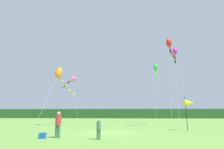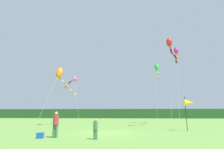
{
  "view_description": "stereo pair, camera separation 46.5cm",
  "coord_description": "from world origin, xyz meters",
  "px_view_note": "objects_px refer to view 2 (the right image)",
  "views": [
    {
      "loc": [
        1.3,
        -16.06,
        1.67
      ],
      "look_at": [
        0.0,
        6.0,
        6.47
      ],
      "focal_mm": 28.54,
      "sensor_mm": 36.0,
      "label": 1
    },
    {
      "loc": [
        1.77,
        -16.03,
        1.67
      ],
      "look_at": [
        0.0,
        6.0,
        6.47
      ],
      "focal_mm": 28.54,
      "sensor_mm": 36.0,
      "label": 2
    }
  ],
  "objects_px": {
    "banner_flag_pole": "(189,103)",
    "kite_rainbow": "(73,78)",
    "kite_green": "(157,68)",
    "kite_orange": "(61,75)",
    "kite_red": "(170,45)",
    "person_adult": "(56,123)",
    "cooler_box": "(40,135)",
    "person_child": "(96,128)",
    "kite_magenta": "(176,52)"
  },
  "relations": [
    {
      "from": "banner_flag_pole",
      "to": "kite_green",
      "type": "height_order",
      "value": "kite_green"
    },
    {
      "from": "kite_magenta",
      "to": "kite_green",
      "type": "bearing_deg",
      "value": 156.82
    },
    {
      "from": "cooler_box",
      "to": "banner_flag_pole",
      "type": "relative_size",
      "value": 0.12
    },
    {
      "from": "cooler_box",
      "to": "kite_green",
      "type": "distance_m",
      "value": 22.29
    },
    {
      "from": "kite_magenta",
      "to": "kite_red",
      "type": "height_order",
      "value": "kite_magenta"
    },
    {
      "from": "person_adult",
      "to": "person_child",
      "type": "xyz_separation_m",
      "value": [
        2.93,
        -0.6,
        -0.26
      ]
    },
    {
      "from": "banner_flag_pole",
      "to": "kite_magenta",
      "type": "bearing_deg",
      "value": 78.03
    },
    {
      "from": "kite_red",
      "to": "kite_orange",
      "type": "relative_size",
      "value": 0.97
    },
    {
      "from": "cooler_box",
      "to": "kite_green",
      "type": "height_order",
      "value": "kite_green"
    },
    {
      "from": "cooler_box",
      "to": "banner_flag_pole",
      "type": "xyz_separation_m",
      "value": [
        11.95,
        5.9,
        2.45
      ]
    },
    {
      "from": "person_child",
      "to": "banner_flag_pole",
      "type": "bearing_deg",
      "value": 37.36
    },
    {
      "from": "banner_flag_pole",
      "to": "kite_red",
      "type": "xyz_separation_m",
      "value": [
        -0.3,
        4.07,
        7.64
      ]
    },
    {
      "from": "kite_magenta",
      "to": "cooler_box",
      "type": "bearing_deg",
      "value": -131.47
    },
    {
      "from": "cooler_box",
      "to": "kite_red",
      "type": "xyz_separation_m",
      "value": [
        11.65,
        9.97,
        10.09
      ]
    },
    {
      "from": "cooler_box",
      "to": "kite_orange",
      "type": "height_order",
      "value": "kite_orange"
    },
    {
      "from": "person_adult",
      "to": "banner_flag_pole",
      "type": "relative_size",
      "value": 0.55
    },
    {
      "from": "banner_flag_pole",
      "to": "kite_rainbow",
      "type": "relative_size",
      "value": 0.36
    },
    {
      "from": "person_adult",
      "to": "cooler_box",
      "type": "xyz_separation_m",
      "value": [
        -0.91,
        -0.31,
        -0.8
      ]
    },
    {
      "from": "kite_green",
      "to": "person_adult",
      "type": "bearing_deg",
      "value": -121.01
    },
    {
      "from": "cooler_box",
      "to": "kite_rainbow",
      "type": "bearing_deg",
      "value": 101.28
    },
    {
      "from": "person_child",
      "to": "cooler_box",
      "type": "distance_m",
      "value": 3.89
    },
    {
      "from": "cooler_box",
      "to": "kite_green",
      "type": "bearing_deg",
      "value": 57.26
    },
    {
      "from": "kite_green",
      "to": "kite_orange",
      "type": "bearing_deg",
      "value": -160.79
    },
    {
      "from": "person_adult",
      "to": "cooler_box",
      "type": "bearing_deg",
      "value": -161.08
    },
    {
      "from": "kite_orange",
      "to": "person_child",
      "type": "bearing_deg",
      "value": -59.68
    },
    {
      "from": "kite_red",
      "to": "kite_green",
      "type": "relative_size",
      "value": 1.13
    },
    {
      "from": "banner_flag_pole",
      "to": "kite_green",
      "type": "distance_m",
      "value": 13.02
    },
    {
      "from": "person_child",
      "to": "kite_magenta",
      "type": "distance_m",
      "value": 21.94
    },
    {
      "from": "kite_red",
      "to": "kite_green",
      "type": "bearing_deg",
      "value": 94.57
    },
    {
      "from": "kite_green",
      "to": "banner_flag_pole",
      "type": "bearing_deg",
      "value": -85.56
    },
    {
      "from": "kite_rainbow",
      "to": "kite_green",
      "type": "xyz_separation_m",
      "value": [
        15.01,
        -2.52,
        0.99
      ]
    },
    {
      "from": "person_adult",
      "to": "cooler_box",
      "type": "relative_size",
      "value": 4.39
    },
    {
      "from": "person_adult",
      "to": "banner_flag_pole",
      "type": "height_order",
      "value": "banner_flag_pole"
    },
    {
      "from": "kite_magenta",
      "to": "kite_green",
      "type": "relative_size",
      "value": 1.23
    },
    {
      "from": "person_child",
      "to": "kite_red",
      "type": "height_order",
      "value": "kite_red"
    },
    {
      "from": "kite_red",
      "to": "person_adult",
      "type": "bearing_deg",
      "value": -138.04
    },
    {
      "from": "banner_flag_pole",
      "to": "kite_red",
      "type": "bearing_deg",
      "value": 94.21
    },
    {
      "from": "kite_magenta",
      "to": "kite_rainbow",
      "type": "relative_size",
      "value": 1.37
    },
    {
      "from": "person_adult",
      "to": "kite_green",
      "type": "bearing_deg",
      "value": 58.99
    },
    {
      "from": "person_child",
      "to": "kite_red",
      "type": "relative_size",
      "value": 0.12
    },
    {
      "from": "cooler_box",
      "to": "kite_magenta",
      "type": "bearing_deg",
      "value": 48.53
    },
    {
      "from": "kite_rainbow",
      "to": "kite_magenta",
      "type": "bearing_deg",
      "value": -11.93
    },
    {
      "from": "cooler_box",
      "to": "kite_green",
      "type": "relative_size",
      "value": 0.04
    },
    {
      "from": "cooler_box",
      "to": "kite_red",
      "type": "distance_m",
      "value": 18.36
    },
    {
      "from": "kite_red",
      "to": "kite_orange",
      "type": "xyz_separation_m",
      "value": [
        -15.1,
        2.19,
        -3.31
      ]
    },
    {
      "from": "person_child",
      "to": "kite_red",
      "type": "distance_m",
      "value": 16.05
    },
    {
      "from": "person_adult",
      "to": "kite_red",
      "type": "distance_m",
      "value": 17.18
    },
    {
      "from": "kite_red",
      "to": "banner_flag_pole",
      "type": "bearing_deg",
      "value": -85.79
    },
    {
      "from": "cooler_box",
      "to": "kite_green",
      "type": "xyz_separation_m",
      "value": [
        11.07,
        17.22,
        8.81
      ]
    },
    {
      "from": "person_adult",
      "to": "person_child",
      "type": "relative_size",
      "value": 1.35
    }
  ]
}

